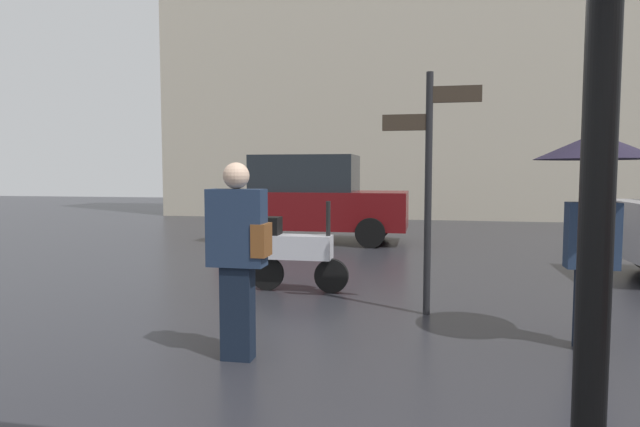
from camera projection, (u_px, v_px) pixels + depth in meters
pedestrian_with_umbrella at (595, 174)px, 4.84m from camera, size 1.05×1.05×1.97m
pedestrian_with_bag at (239, 249)px, 4.61m from camera, size 0.52×0.24×1.70m
parked_scooter at (296, 251)px, 7.32m from camera, size 1.36×0.32×1.23m
parked_car_left at (312, 198)px, 12.62m from camera, size 4.28×1.90×2.01m
street_signpost at (429, 168)px, 6.04m from camera, size 1.08×0.08×2.73m
building_block at (427, 40)px, 19.26m from camera, size 19.11×2.92×12.66m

